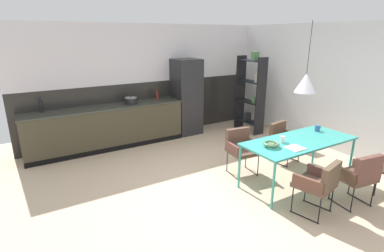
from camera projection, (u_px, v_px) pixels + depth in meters
ground_plane at (237, 190)px, 4.70m from camera, size 8.77×8.77×0.00m
back_wall_splashback_dark at (152, 108)px, 7.22m from camera, size 6.03×0.12×1.31m
back_wall_panel_upper at (149, 53)px, 6.83m from camera, size 6.03×0.12×1.31m
side_wall_right at (358, 92)px, 5.77m from camera, size 0.12×6.74×2.62m
kitchen_counter at (107, 127)px, 6.39m from camera, size 3.35×0.63×0.92m
refrigerator_column at (187, 97)px, 7.23m from camera, size 0.61×0.60×1.83m
dining_table at (299, 143)px, 4.74m from camera, size 1.91×0.81×0.76m
armchair_near_window at (283, 137)px, 5.70m from camera, size 0.56×0.55×0.76m
armchair_far_side at (360, 173)px, 4.14m from camera, size 0.55×0.53×0.81m
armchair_head_of_table at (241, 145)px, 5.19m from camera, size 0.54×0.53×0.79m
armchair_facing_counter at (320, 181)px, 3.93m from camera, size 0.57×0.57×0.78m
fruit_bowl at (271, 144)px, 4.42m from camera, size 0.24×0.24×0.07m
open_book at (295, 148)px, 4.38m from camera, size 0.25×0.24×0.02m
mug_short_terracotta at (317, 128)px, 5.15m from camera, size 0.13×0.08×0.11m
mug_glass_clear at (283, 139)px, 4.61m from camera, size 0.12×0.07×0.11m
cooking_pot at (131, 101)px, 6.48m from camera, size 0.26×0.26×0.17m
bottle_spice_small at (41, 106)px, 5.75m from camera, size 0.06×0.06×0.30m
bottle_wine_green at (157, 95)px, 6.91m from camera, size 0.07×0.07×0.26m
open_shelf_unit at (251, 92)px, 7.33m from camera, size 0.30×0.79×2.00m
pendant_lamp_over_table_near at (306, 83)px, 4.46m from camera, size 0.32×0.32×1.04m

